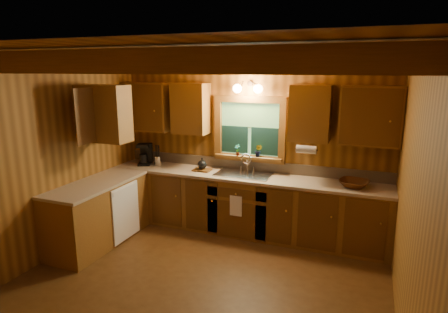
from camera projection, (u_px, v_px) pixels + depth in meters
room at (197, 176)px, 4.12m from camera, size 4.20×4.20×4.20m
ceiling_beams at (195, 64)px, 3.85m from camera, size 4.20×2.54×0.18m
base_cabinets at (205, 207)px, 5.65m from camera, size 4.20×2.22×0.86m
countertop at (206, 178)px, 5.55m from camera, size 4.20×2.24×0.04m
backsplash at (249, 165)px, 5.90m from camera, size 4.20×0.02×0.16m
dishwasher_panel at (126, 212)px, 5.45m from camera, size 0.02×0.60×0.80m
upper_cabinets at (203, 111)px, 5.49m from camera, size 4.19×1.77×0.78m
window at (250, 130)px, 5.76m from camera, size 1.12×0.08×1.00m
window_sill at (248, 157)px, 5.81m from camera, size 1.06×0.14×0.04m
wall_sconce at (248, 88)px, 5.51m from camera, size 0.45×0.21×0.17m
paper_towel_roll at (306, 149)px, 5.16m from camera, size 0.27×0.11×0.11m
dish_towel at (236, 206)px, 5.44m from camera, size 0.18×0.01×0.30m
sink at (244, 177)px, 5.67m from camera, size 0.82×0.48×0.43m
coffee_maker at (145, 154)px, 6.24m from camera, size 0.19×0.25×0.35m
utensil_crock at (157, 160)px, 6.23m from camera, size 0.12×0.12×0.33m
cutting_board at (202, 170)px, 5.88m from camera, size 0.27×0.19×0.02m
teakettle at (202, 165)px, 5.86m from camera, size 0.14×0.14×0.18m
wicker_basket at (354, 184)px, 5.05m from camera, size 0.44×0.44×0.09m
potted_plant_left at (237, 150)px, 5.82m from camera, size 0.11×0.09×0.18m
potted_plant_right at (258, 151)px, 5.72m from camera, size 0.12×0.10×0.19m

